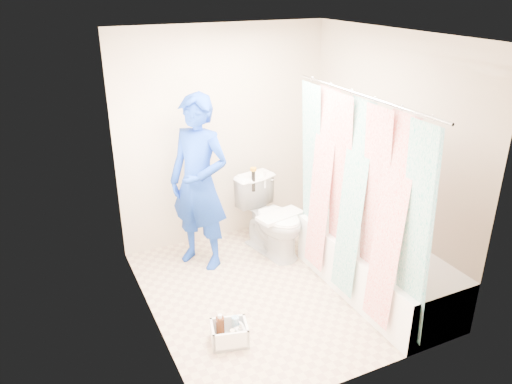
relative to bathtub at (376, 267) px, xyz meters
name	(u,v)px	position (x,y,z in m)	size (l,w,h in m)	color
floor	(276,289)	(-0.85, 0.43, -0.27)	(2.60, 2.60, 0.00)	tan
ceiling	(281,34)	(-0.85, 0.43, 2.13)	(2.40, 2.60, 0.02)	silver
wall_back	(224,137)	(-0.85, 1.73, 0.93)	(2.40, 0.02, 2.40)	#C4B597
wall_front	(369,239)	(-0.85, -0.88, 0.93)	(2.40, 0.02, 2.40)	#C4B597
wall_left	(145,199)	(-2.05, 0.43, 0.93)	(0.02, 2.60, 2.40)	#C4B597
wall_right	(387,156)	(0.35, 0.43, 0.93)	(0.02, 2.60, 2.40)	#C4B597
bathtub	(376,267)	(0.00, 0.00, 0.00)	(0.70, 1.75, 0.50)	white
curtain_rod	(363,95)	(-0.33, 0.00, 1.68)	(0.02, 0.02, 1.90)	silver
shower_curtain	(354,201)	(-0.33, 0.00, 0.75)	(0.06, 1.75, 1.80)	white
toilet	(272,217)	(-0.55, 1.11, 0.15)	(0.46, 0.81, 0.83)	white
tank_lid	(280,216)	(-0.52, 0.98, 0.22)	(0.51, 0.22, 0.04)	white
tank_internals	(256,178)	(-0.64, 1.32, 0.55)	(0.20, 0.08, 0.27)	black
plumber	(199,183)	(-1.32, 1.23, 0.64)	(0.66, 0.43, 1.82)	#0F0F9C
cleaning_caddy	(231,334)	(-1.56, -0.10, -0.18)	(0.35, 0.31, 0.23)	white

